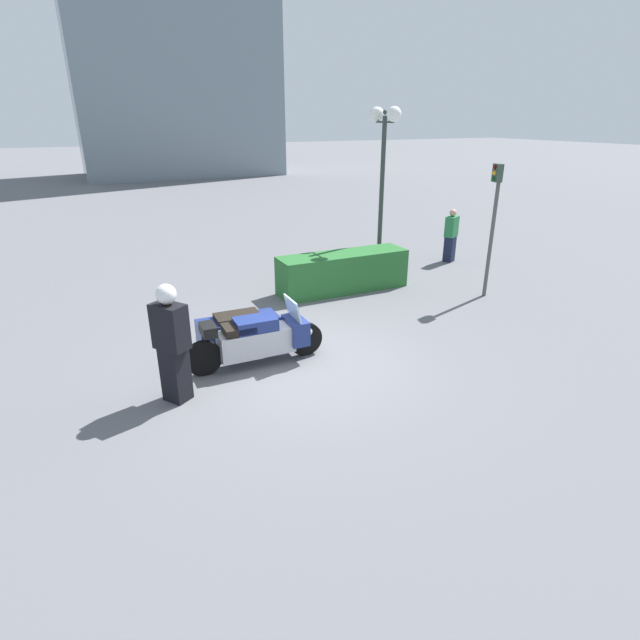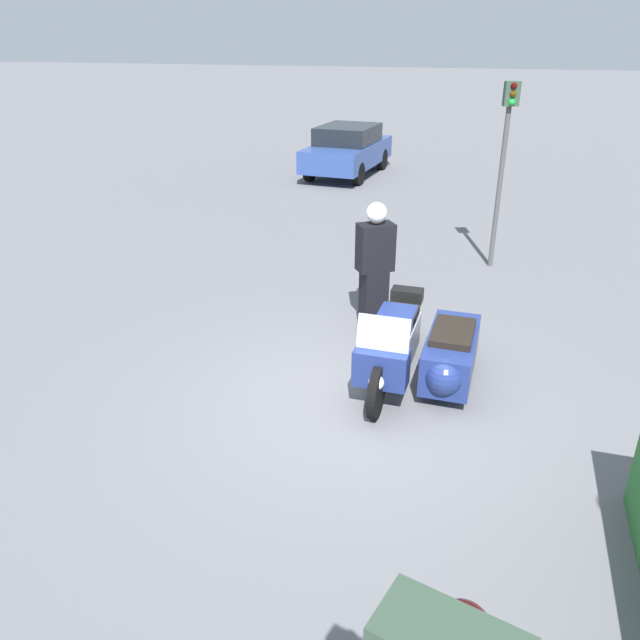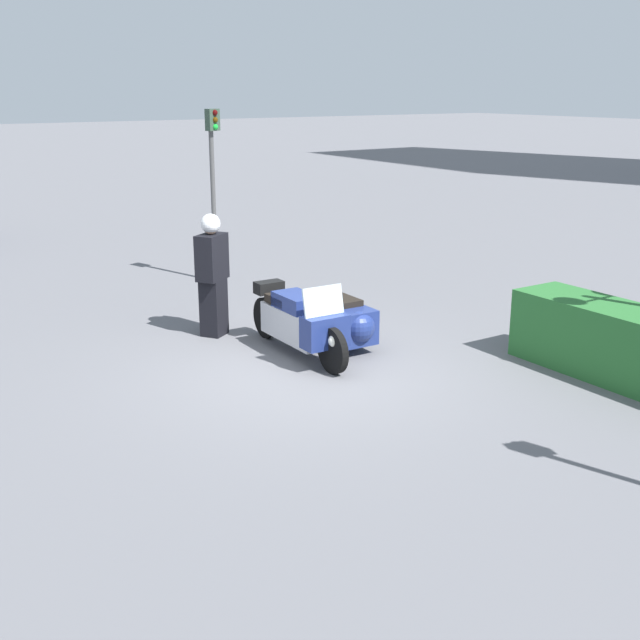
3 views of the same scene
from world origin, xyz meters
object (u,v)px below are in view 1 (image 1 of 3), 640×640
pedestrian_bystander (451,236)px  police_motorcycle (252,333)px  twin_lamp_post (384,147)px  hedge_bush_curbside (343,272)px  traffic_light_near (494,211)px  officer_rider (172,341)px

pedestrian_bystander → police_motorcycle: bearing=87.4°
twin_lamp_post → hedge_bush_curbside: bearing=-151.5°
hedge_bush_curbside → twin_lamp_post: 3.45m
hedge_bush_curbside → traffic_light_near: 3.84m
traffic_light_near → police_motorcycle: bearing=22.3°
police_motorcycle → twin_lamp_post: (4.89, 3.51, 2.94)m
officer_rider → police_motorcycle: bearing=-3.1°
hedge_bush_curbside → pedestrian_bystander: (4.23, 1.01, 0.31)m
police_motorcycle → twin_lamp_post: 6.70m
police_motorcycle → officer_rider: 1.89m
police_motorcycle → officer_rider: size_ratio=1.33×
police_motorcycle → hedge_bush_curbside: police_motorcycle is taller
police_motorcycle → traffic_light_near: size_ratio=0.80×
officer_rider → hedge_bush_curbside: 6.04m
hedge_bush_curbside → traffic_light_near: (2.93, -1.90, 1.60)m
twin_lamp_post → traffic_light_near: size_ratio=1.39×
officer_rider → hedge_bush_curbside: bearing=2.1°
hedge_bush_curbside → pedestrian_bystander: 4.37m
police_motorcycle → twin_lamp_post: bearing=36.7°
officer_rider → traffic_light_near: (7.77, 1.68, 1.09)m
hedge_bush_curbside → twin_lamp_post: twin_lamp_post is taller
police_motorcycle → pedestrian_bystander: (7.52, 3.65, 0.33)m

